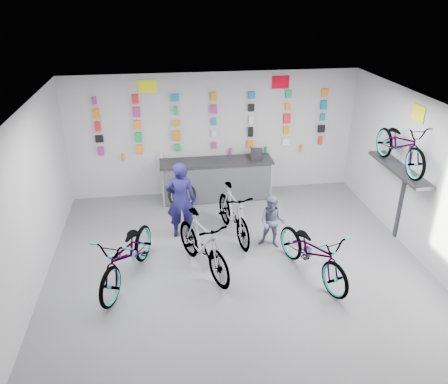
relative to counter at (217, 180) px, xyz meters
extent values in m
plane|color=#55555A|center=(0.00, -3.54, -0.49)|extent=(8.00, 8.00, 0.00)
plane|color=white|center=(0.00, -3.54, 2.51)|extent=(8.00, 8.00, 0.00)
plane|color=silver|center=(0.00, 0.46, 1.01)|extent=(7.00, 0.00, 7.00)
plane|color=silver|center=(-3.50, -3.54, 1.01)|extent=(0.00, 8.00, 8.00)
plane|color=silver|center=(3.50, -3.54, 1.01)|extent=(0.00, 8.00, 8.00)
cube|color=black|center=(0.00, 0.01, -0.04)|extent=(2.60, 0.60, 0.90)
cube|color=silver|center=(0.00, -0.29, -0.01)|extent=(2.60, 0.02, 0.90)
cube|color=silver|center=(-1.30, -0.29, -0.01)|extent=(0.04, 0.04, 0.96)
cube|color=silver|center=(1.30, -0.29, -0.01)|extent=(0.04, 0.04, 0.96)
cube|color=black|center=(0.00, 0.01, 0.48)|extent=(2.70, 0.66, 0.06)
cube|color=#9C2672|center=(-2.70, 0.39, 0.76)|extent=(0.13, 0.06, 0.20)
cube|color=orange|center=(-1.80, 0.39, 0.76)|extent=(0.16, 0.06, 0.21)
cube|color=#119E48|center=(-0.90, 0.39, 0.76)|extent=(0.15, 0.06, 0.16)
cube|color=#9C2672|center=(0.00, 0.39, 0.76)|extent=(0.10, 0.06, 0.15)
cube|color=orange|center=(0.90, 0.39, 0.76)|extent=(0.16, 0.06, 0.16)
cube|color=silver|center=(1.80, 0.39, 0.76)|extent=(0.17, 0.06, 0.17)
cube|color=red|center=(2.70, 0.39, 0.76)|extent=(0.10, 0.06, 0.20)
cube|color=black|center=(-2.70, 0.39, 1.06)|extent=(0.18, 0.06, 0.17)
cube|color=#119E48|center=(-1.80, 0.39, 1.06)|extent=(0.15, 0.06, 0.22)
cube|color=orange|center=(-0.90, 0.39, 1.06)|extent=(0.17, 0.06, 0.23)
cube|color=silver|center=(0.00, 0.39, 1.06)|extent=(0.11, 0.06, 0.16)
cube|color=black|center=(0.90, 0.39, 1.06)|extent=(0.12, 0.06, 0.23)
cube|color=orange|center=(1.80, 0.39, 1.06)|extent=(0.13, 0.06, 0.18)
cube|color=black|center=(2.70, 0.39, 1.06)|extent=(0.17, 0.06, 0.18)
cube|color=red|center=(-2.70, 0.39, 1.36)|extent=(0.13, 0.06, 0.22)
cube|color=orange|center=(-1.80, 0.39, 1.36)|extent=(0.16, 0.06, 0.20)
cube|color=orange|center=(-0.90, 0.39, 1.36)|extent=(0.15, 0.06, 0.14)
cube|color=#0E6BAE|center=(0.00, 0.39, 1.36)|extent=(0.10, 0.06, 0.17)
cube|color=silver|center=(0.90, 0.39, 1.36)|extent=(0.10, 0.06, 0.19)
cube|color=red|center=(1.80, 0.39, 1.36)|extent=(0.17, 0.06, 0.23)
cube|color=#0E6BAE|center=(2.70, 0.39, 1.36)|extent=(0.12, 0.06, 0.15)
cube|color=orange|center=(-2.70, 0.39, 1.66)|extent=(0.13, 0.06, 0.23)
cube|color=#9C2672|center=(-1.80, 0.39, 1.66)|extent=(0.17, 0.06, 0.22)
cube|color=#119E48|center=(-0.90, 0.39, 1.66)|extent=(0.09, 0.06, 0.20)
cube|color=#9C2672|center=(0.00, 0.39, 1.66)|extent=(0.15, 0.06, 0.21)
cube|color=black|center=(0.90, 0.39, 1.66)|extent=(0.14, 0.06, 0.17)
cube|color=orange|center=(1.80, 0.39, 1.66)|extent=(0.12, 0.06, 0.15)
cube|color=#0E6BAE|center=(2.70, 0.39, 1.66)|extent=(0.15, 0.06, 0.21)
cube|color=#9C2672|center=(-2.70, 0.39, 1.96)|extent=(0.09, 0.06, 0.17)
cube|color=red|center=(-1.80, 0.39, 1.96)|extent=(0.14, 0.06, 0.21)
cube|color=#0E6BAE|center=(-0.90, 0.39, 1.96)|extent=(0.17, 0.06, 0.16)
cube|color=orange|center=(0.00, 0.39, 1.96)|extent=(0.13, 0.06, 0.20)
cube|color=#0E6BAE|center=(0.90, 0.39, 1.96)|extent=(0.16, 0.06, 0.17)
cube|color=#119E48|center=(1.80, 0.39, 1.96)|extent=(0.14, 0.06, 0.18)
cube|color=orange|center=(2.70, 0.39, 1.96)|extent=(0.16, 0.06, 0.19)
cylinder|color=orange|center=(-2.20, 0.37, 0.59)|extent=(0.07, 0.07, 0.16)
cylinder|color=silver|center=(-1.30, 0.37, 0.59)|extent=(0.07, 0.07, 0.16)
cylinder|color=#9C2672|center=(0.40, 0.37, 0.59)|extent=(0.07, 0.07, 0.16)
cylinder|color=#119E48|center=(1.30, 0.37, 0.59)|extent=(0.07, 0.07, 0.16)
cylinder|color=orange|center=(2.20, 0.37, 0.59)|extent=(0.07, 0.07, 0.16)
cube|color=#333338|center=(3.30, -2.34, 1.06)|extent=(0.38, 1.90, 0.06)
cube|color=#333338|center=(3.48, -2.34, 0.51)|extent=(0.04, 0.10, 2.00)
cube|color=#F5FF14|center=(-1.50, 0.44, 2.23)|extent=(0.42, 0.02, 0.30)
cube|color=red|center=(1.60, 0.44, 2.23)|extent=(0.42, 0.02, 0.30)
cube|color=#F5FF14|center=(3.48, -2.34, 2.16)|extent=(0.02, 0.40, 0.30)
imported|color=gray|center=(-1.97, -3.06, 0.06)|extent=(1.42, 2.19, 1.09)
imported|color=gray|center=(-0.64, -2.95, 0.08)|extent=(1.22, 1.94, 1.13)
imported|color=gray|center=(1.28, -3.40, 0.03)|extent=(1.26, 2.07, 1.02)
imported|color=gray|center=(0.11, -1.84, 0.06)|extent=(0.84, 1.90, 1.10)
imported|color=gray|center=(3.25, -2.34, 1.57)|extent=(0.63, 1.80, 0.95)
imported|color=#161349|center=(-0.95, -1.65, 0.34)|extent=(0.64, 0.45, 1.66)
imported|color=slate|center=(0.81, -2.33, 0.07)|extent=(0.66, 0.61, 1.11)
torus|color=black|center=(-0.86, -0.37, -0.17)|extent=(0.70, 0.36, 0.66)
torus|color=silver|center=(-0.86, -0.37, -0.17)|extent=(0.57, 0.26, 0.53)
cube|color=black|center=(0.98, 0.01, 0.62)|extent=(0.33, 0.34, 0.22)
camera|label=1|loc=(-1.24, -9.64, 4.33)|focal=35.00mm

